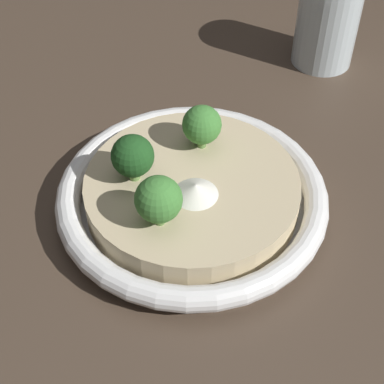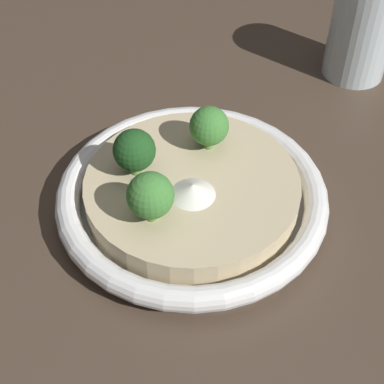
% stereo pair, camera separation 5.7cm
% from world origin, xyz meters
% --- Properties ---
extents(ground_plane, '(6.00, 6.00, 0.00)m').
position_xyz_m(ground_plane, '(0.00, 0.00, 0.00)').
color(ground_plane, '#47382B').
extents(risotto_bowl, '(0.26, 0.26, 0.04)m').
position_xyz_m(risotto_bowl, '(0.00, 0.00, 0.02)').
color(risotto_bowl, white).
rests_on(risotto_bowl, ground_plane).
extents(cheese_sprinkle, '(0.04, 0.04, 0.01)m').
position_xyz_m(cheese_sprinkle, '(0.02, -0.01, 0.05)').
color(cheese_sprinkle, white).
rests_on(cheese_sprinkle, risotto_bowl).
extents(broccoli_front_right, '(0.04, 0.04, 0.05)m').
position_xyz_m(broccoli_front_right, '(0.02, -0.06, 0.07)').
color(broccoli_front_right, '#668E47').
rests_on(broccoli_front_right, risotto_bowl).
extents(broccoli_back_left, '(0.04, 0.04, 0.05)m').
position_xyz_m(broccoli_back_left, '(-0.03, 0.04, 0.07)').
color(broccoli_back_left, '#668E47').
rests_on(broccoli_back_left, risotto_bowl).
extents(broccoli_front_left, '(0.04, 0.04, 0.05)m').
position_xyz_m(broccoli_front_left, '(-0.04, -0.04, 0.07)').
color(broccoli_front_left, '#668E47').
rests_on(broccoli_front_left, risotto_bowl).
extents(drinking_glass, '(0.08, 0.08, 0.12)m').
position_xyz_m(drinking_glass, '(-0.08, 0.30, 0.06)').
color(drinking_glass, silver).
rests_on(drinking_glass, ground_plane).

